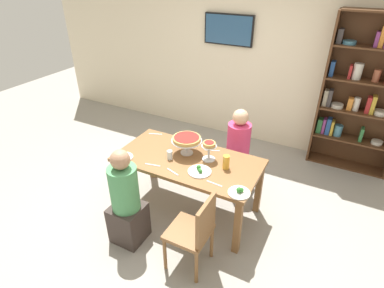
{
  "coord_description": "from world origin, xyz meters",
  "views": [
    {
      "loc": [
        1.44,
        -2.64,
        2.7
      ],
      "look_at": [
        0.0,
        0.1,
        0.89
      ],
      "focal_mm": 29.09,
      "sensor_mm": 36.0,
      "label": 1
    }
  ],
  "objects_px": {
    "dining_table": "(188,166)",
    "cutlery_knife_near": "(212,150)",
    "salad_plate_spare": "(123,157)",
    "salad_plate_near_diner": "(200,171)",
    "television": "(229,30)",
    "diner_near_left": "(126,204)",
    "cutlery_fork_near": "(214,184)",
    "personal_pizza_stand": "(209,148)",
    "beer_glass_amber_tall": "(226,162)",
    "cutlery_knife_far": "(153,165)",
    "cutlery_fork_far": "(155,134)",
    "chair_near_right": "(195,230)",
    "salad_plate_far_diner": "(239,192)",
    "diner_far_right": "(237,155)",
    "cutlery_spare_fork": "(173,172)",
    "bookshelf": "(363,95)",
    "water_glass_clear_near": "(170,155)",
    "deep_dish_pizza_stand": "(187,140)"
  },
  "relations": [
    {
      "from": "dining_table",
      "to": "cutlery_knife_near",
      "type": "distance_m",
      "value": 0.36
    },
    {
      "from": "salad_plate_spare",
      "to": "salad_plate_near_diner",
      "type": "bearing_deg",
      "value": 9.8
    },
    {
      "from": "television",
      "to": "diner_near_left",
      "type": "xyz_separation_m",
      "value": [
        0.06,
        -2.84,
        -1.31
      ]
    },
    {
      "from": "cutlery_fork_near",
      "to": "personal_pizza_stand",
      "type": "bearing_deg",
      "value": 127.38
    },
    {
      "from": "beer_glass_amber_tall",
      "to": "cutlery_knife_far",
      "type": "relative_size",
      "value": 0.9
    },
    {
      "from": "cutlery_knife_far",
      "to": "beer_glass_amber_tall",
      "type": "bearing_deg",
      "value": 11.86
    },
    {
      "from": "beer_glass_amber_tall",
      "to": "cutlery_fork_far",
      "type": "bearing_deg",
      "value": 164.99
    },
    {
      "from": "dining_table",
      "to": "chair_near_right",
      "type": "xyz_separation_m",
      "value": [
        0.47,
        -0.72,
        -0.16
      ]
    },
    {
      "from": "personal_pizza_stand",
      "to": "salad_plate_spare",
      "type": "height_order",
      "value": "personal_pizza_stand"
    },
    {
      "from": "salad_plate_near_diner",
      "to": "salad_plate_far_diner",
      "type": "height_order",
      "value": "salad_plate_far_diner"
    },
    {
      "from": "diner_far_right",
      "to": "cutlery_knife_far",
      "type": "xyz_separation_m",
      "value": [
        -0.64,
        -1.01,
        0.25
      ]
    },
    {
      "from": "cutlery_knife_near",
      "to": "cutlery_spare_fork",
      "type": "relative_size",
      "value": 1.0
    },
    {
      "from": "diner_near_left",
      "to": "cutlery_spare_fork",
      "type": "height_order",
      "value": "diner_near_left"
    },
    {
      "from": "chair_near_right",
      "to": "personal_pizza_stand",
      "type": "xyz_separation_m",
      "value": [
        -0.25,
        0.83,
        0.41
      ]
    },
    {
      "from": "bookshelf",
      "to": "personal_pizza_stand",
      "type": "bearing_deg",
      "value": -126.86
    },
    {
      "from": "water_glass_clear_near",
      "to": "bookshelf",
      "type": "bearing_deg",
      "value": 48.91
    },
    {
      "from": "chair_near_right",
      "to": "water_glass_clear_near",
      "type": "distance_m",
      "value": 0.96
    },
    {
      "from": "water_glass_clear_near",
      "to": "cutlery_knife_far",
      "type": "relative_size",
      "value": 0.59
    },
    {
      "from": "chair_near_right",
      "to": "salad_plate_spare",
      "type": "height_order",
      "value": "chair_near_right"
    },
    {
      "from": "salad_plate_near_diner",
      "to": "salad_plate_far_diner",
      "type": "xyz_separation_m",
      "value": [
        0.51,
        -0.14,
        0.0
      ]
    },
    {
      "from": "diner_near_left",
      "to": "salad_plate_spare",
      "type": "distance_m",
      "value": 0.59
    },
    {
      "from": "diner_far_right",
      "to": "salad_plate_near_diner",
      "type": "height_order",
      "value": "diner_far_right"
    },
    {
      "from": "dining_table",
      "to": "cutlery_knife_far",
      "type": "xyz_separation_m",
      "value": [
        -0.29,
        -0.29,
        0.1
      ]
    },
    {
      "from": "salad_plate_far_diner",
      "to": "beer_glass_amber_tall",
      "type": "relative_size",
      "value": 1.36
    },
    {
      "from": "diner_near_left",
      "to": "salad_plate_far_diner",
      "type": "bearing_deg",
      "value": -68.59
    },
    {
      "from": "chair_near_right",
      "to": "salad_plate_spare",
      "type": "bearing_deg",
      "value": 70.8
    },
    {
      "from": "cutlery_knife_near",
      "to": "cutlery_fork_far",
      "type": "xyz_separation_m",
      "value": [
        -0.84,
        0.03,
        0.0
      ]
    },
    {
      "from": "television",
      "to": "diner_near_left",
      "type": "bearing_deg",
      "value": -88.69
    },
    {
      "from": "diner_near_left",
      "to": "salad_plate_near_diner",
      "type": "xyz_separation_m",
      "value": [
        0.58,
        0.57,
        0.26
      ]
    },
    {
      "from": "diner_far_right",
      "to": "chair_near_right",
      "type": "distance_m",
      "value": 1.45
    },
    {
      "from": "deep_dish_pizza_stand",
      "to": "cutlery_spare_fork",
      "type": "distance_m",
      "value": 0.45
    },
    {
      "from": "salad_plate_spare",
      "to": "cutlery_knife_far",
      "type": "distance_m",
      "value": 0.39
    },
    {
      "from": "dining_table",
      "to": "salad_plate_near_diner",
      "type": "relative_size",
      "value": 6.51
    },
    {
      "from": "television",
      "to": "salad_plate_spare",
      "type": "distance_m",
      "value": 2.66
    },
    {
      "from": "salad_plate_near_diner",
      "to": "diner_far_right",
      "type": "bearing_deg",
      "value": 82.25
    },
    {
      "from": "beer_glass_amber_tall",
      "to": "deep_dish_pizza_stand",
      "type": "bearing_deg",
      "value": 171.48
    },
    {
      "from": "bookshelf",
      "to": "salad_plate_far_diner",
      "type": "xyz_separation_m",
      "value": [
        -0.91,
        -2.32,
        -0.37
      ]
    },
    {
      "from": "diner_far_right",
      "to": "cutlery_knife_near",
      "type": "height_order",
      "value": "diner_far_right"
    },
    {
      "from": "television",
      "to": "personal_pizza_stand",
      "type": "distance_m",
      "value": 2.29
    },
    {
      "from": "dining_table",
      "to": "cutlery_knife_far",
      "type": "height_order",
      "value": "cutlery_knife_far"
    },
    {
      "from": "salad_plate_spare",
      "to": "cutlery_knife_near",
      "type": "relative_size",
      "value": 1.26
    },
    {
      "from": "diner_near_left",
      "to": "diner_far_right",
      "type": "bearing_deg",
      "value": -25.76
    },
    {
      "from": "chair_near_right",
      "to": "salad_plate_far_diner",
      "type": "bearing_deg",
      "value": -33.21
    },
    {
      "from": "beer_glass_amber_tall",
      "to": "chair_near_right",
      "type": "bearing_deg",
      "value": -89.27
    },
    {
      "from": "diner_far_right",
      "to": "cutlery_fork_far",
      "type": "distance_m",
      "value": 1.12
    },
    {
      "from": "chair_near_right",
      "to": "diner_far_right",
      "type": "bearing_deg",
      "value": 4.48
    },
    {
      "from": "television",
      "to": "cutlery_fork_near",
      "type": "relative_size",
      "value": 4.43
    },
    {
      "from": "television",
      "to": "deep_dish_pizza_stand",
      "type": "bearing_deg",
      "value": -80.41
    },
    {
      "from": "personal_pizza_stand",
      "to": "water_glass_clear_near",
      "type": "distance_m",
      "value": 0.46
    },
    {
      "from": "water_glass_clear_near",
      "to": "cutlery_knife_near",
      "type": "distance_m",
      "value": 0.53
    }
  ]
}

